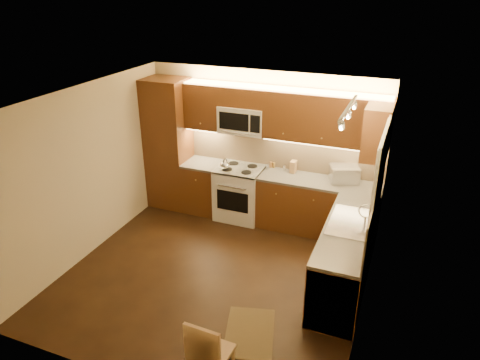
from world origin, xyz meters
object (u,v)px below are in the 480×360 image
at_px(sink, 351,217).
at_px(soap_bottle, 372,212).
at_px(stove, 240,193).
at_px(dining_chair, 211,351).
at_px(microwave, 243,119).
at_px(knife_block, 293,167).
at_px(toaster_oven, 344,174).
at_px(kettle, 225,164).

distance_m(sink, soap_bottle, 0.34).
bearing_deg(stove, dining_chair, -72.95).
xyz_separation_m(microwave, knife_block, (0.86, 0.07, -0.72)).
bearing_deg(dining_chair, knife_block, 95.58).
xyz_separation_m(microwave, sink, (2.00, -1.26, -0.74)).
xyz_separation_m(soap_bottle, dining_chair, (-1.21, -2.49, -0.55)).
height_order(microwave, soap_bottle, microwave).
height_order(stove, toaster_oven, toaster_oven).
height_order(microwave, dining_chair, microwave).
bearing_deg(dining_chair, microwave, 109.22).
relative_size(stove, knife_block, 4.74).
distance_m(microwave, dining_chair, 3.88).
relative_size(toaster_oven, dining_chair, 0.49).
relative_size(soap_bottle, dining_chair, 0.20).
bearing_deg(microwave, toaster_oven, 0.13).
bearing_deg(sink, stove, 150.64).
bearing_deg(sink, knife_block, 130.64).
bearing_deg(knife_block, stove, -164.99).
xyz_separation_m(microwave, soap_bottle, (2.24, -1.02, -0.74)).
distance_m(knife_block, dining_chair, 3.63).
bearing_deg(toaster_oven, knife_block, 153.60).
distance_m(toaster_oven, dining_chair, 3.62).
bearing_deg(microwave, soap_bottle, -24.54).
relative_size(toaster_oven, soap_bottle, 2.53).
distance_m(stove, microwave, 1.27).
height_order(sink, knife_block, knife_block).
relative_size(sink, toaster_oven, 2.02).
height_order(kettle, dining_chair, kettle).
distance_m(sink, kettle, 2.41).
relative_size(knife_block, soap_bottle, 1.15).
xyz_separation_m(sink, soap_bottle, (0.24, 0.24, 0.01)).
relative_size(microwave, toaster_oven, 1.78).
bearing_deg(dining_chair, soap_bottle, 66.94).
distance_m(stove, kettle, 0.61).
height_order(soap_bottle, dining_chair, soap_bottle).
xyz_separation_m(toaster_oven, soap_bottle, (0.54, -1.03, -0.04)).
height_order(stove, knife_block, knife_block).
distance_m(sink, dining_chair, 2.51).
distance_m(kettle, knife_block, 1.12).
height_order(sink, toaster_oven, toaster_oven).
distance_m(toaster_oven, knife_block, 0.84).
distance_m(stove, toaster_oven, 1.79).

